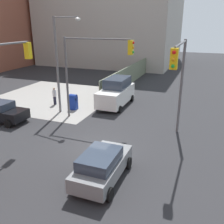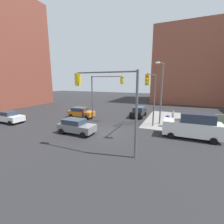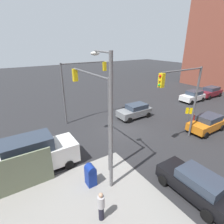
{
  "view_description": "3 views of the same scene",
  "coord_description": "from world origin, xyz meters",
  "px_view_note": "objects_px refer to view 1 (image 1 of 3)",
  "views": [
    {
      "loc": [
        -12.74,
        -6.08,
        7.44
      ],
      "look_at": [
        2.24,
        -0.29,
        1.73
      ],
      "focal_mm": 40.0,
      "sensor_mm": 36.0,
      "label": 1
    },
    {
      "loc": [
        7.05,
        -14.82,
        5.7
      ],
      "look_at": [
        0.15,
        1.17,
        2.14
      ],
      "focal_mm": 24.0,
      "sensor_mm": 36.0,
      "label": 2
    },
    {
      "loc": [
        9.72,
        12.94,
        8.33
      ],
      "look_at": [
        0.94,
        -0.75,
        1.85
      ],
      "focal_mm": 28.0,
      "sensor_mm": 36.0,
      "label": 3
    }
  ],
  "objects_px": {
    "coupe_gray": "(102,165)",
    "mailbox_blue": "(73,101)",
    "pedestrian_crossing": "(55,96)",
    "sedan_black": "(0,111)",
    "van_white_delivery": "(116,92)",
    "traffic_signal_se_corner": "(179,74)",
    "traffic_signal_ne_corner": "(91,62)",
    "street_lamp_corner": "(60,59)",
    "smokestack": "(21,13)"
  },
  "relations": [
    {
      "from": "traffic_signal_ne_corner",
      "to": "pedestrian_crossing",
      "type": "distance_m",
      "value": 6.72
    },
    {
      "from": "coupe_gray",
      "to": "sedan_black",
      "type": "bearing_deg",
      "value": 67.52
    },
    {
      "from": "street_lamp_corner",
      "to": "coupe_gray",
      "type": "xyz_separation_m",
      "value": [
        -8.07,
        -7.2,
        -3.86
      ]
    },
    {
      "from": "traffic_signal_se_corner",
      "to": "mailbox_blue",
      "type": "relative_size",
      "value": 4.55
    },
    {
      "from": "mailbox_blue",
      "to": "traffic_signal_ne_corner",
      "type": "bearing_deg",
      "value": -122.45
    },
    {
      "from": "traffic_signal_se_corner",
      "to": "mailbox_blue",
      "type": "bearing_deg",
      "value": 68.64
    },
    {
      "from": "traffic_signal_ne_corner",
      "to": "smokestack",
      "type": "bearing_deg",
      "value": 46.86
    },
    {
      "from": "mailbox_blue",
      "to": "coupe_gray",
      "type": "bearing_deg",
      "value": -143.46
    },
    {
      "from": "sedan_black",
      "to": "coupe_gray",
      "type": "height_order",
      "value": "same"
    },
    {
      "from": "traffic_signal_se_corner",
      "to": "smokestack",
      "type": "bearing_deg",
      "value": 50.99
    },
    {
      "from": "van_white_delivery",
      "to": "street_lamp_corner",
      "type": "bearing_deg",
      "value": 134.94
    },
    {
      "from": "traffic_signal_se_corner",
      "to": "coupe_gray",
      "type": "xyz_separation_m",
      "value": [
        -5.41,
        2.74,
        -3.78
      ]
    },
    {
      "from": "sedan_black",
      "to": "traffic_signal_ne_corner",
      "type": "bearing_deg",
      "value": -65.89
    },
    {
      "from": "coupe_gray",
      "to": "van_white_delivery",
      "type": "distance_m",
      "value": 12.23
    },
    {
      "from": "sedan_black",
      "to": "van_white_delivery",
      "type": "xyz_separation_m",
      "value": [
        7.25,
        -7.19,
        0.44
      ]
    },
    {
      "from": "smokestack",
      "to": "van_white_delivery",
      "type": "relative_size",
      "value": 3.51
    },
    {
      "from": "street_lamp_corner",
      "to": "pedestrian_crossing",
      "type": "distance_m",
      "value": 4.61
    },
    {
      "from": "street_lamp_corner",
      "to": "pedestrian_crossing",
      "type": "xyz_separation_m",
      "value": [
        1.66,
        1.96,
        -3.82
      ]
    },
    {
      "from": "coupe_gray",
      "to": "mailbox_blue",
      "type": "bearing_deg",
      "value": 36.54
    },
    {
      "from": "sedan_black",
      "to": "pedestrian_crossing",
      "type": "distance_m",
      "value": 5.51
    },
    {
      "from": "traffic_signal_se_corner",
      "to": "traffic_signal_ne_corner",
      "type": "xyz_separation_m",
      "value": [
        2.02,
        6.83,
        0.02
      ]
    },
    {
      "from": "traffic_signal_se_corner",
      "to": "van_white_delivery",
      "type": "xyz_separation_m",
      "value": [
        6.28,
        6.3,
        -3.34
      ]
    },
    {
      "from": "mailbox_blue",
      "to": "sedan_black",
      "type": "bearing_deg",
      "value": 139.59
    },
    {
      "from": "coupe_gray",
      "to": "pedestrian_crossing",
      "type": "relative_size",
      "value": 2.43
    },
    {
      "from": "street_lamp_corner",
      "to": "smokestack",
      "type": "bearing_deg",
      "value": 44.16
    },
    {
      "from": "traffic_signal_se_corner",
      "to": "van_white_delivery",
      "type": "distance_m",
      "value": 9.5
    },
    {
      "from": "sedan_black",
      "to": "traffic_signal_se_corner",
      "type": "bearing_deg",
      "value": -85.91
    },
    {
      "from": "smokestack",
      "to": "traffic_signal_se_corner",
      "type": "relative_size",
      "value": 2.92
    },
    {
      "from": "mailbox_blue",
      "to": "traffic_signal_se_corner",
      "type": "bearing_deg",
      "value": -111.36
    },
    {
      "from": "smokestack",
      "to": "mailbox_blue",
      "type": "bearing_deg",
      "value": -134.1
    },
    {
      "from": "mailbox_blue",
      "to": "coupe_gray",
      "type": "xyz_separation_m",
      "value": [
        -9.13,
        -6.76,
        0.08
      ]
    },
    {
      "from": "traffic_signal_se_corner",
      "to": "pedestrian_crossing",
      "type": "distance_m",
      "value": 13.2
    },
    {
      "from": "traffic_signal_ne_corner",
      "to": "mailbox_blue",
      "type": "distance_m",
      "value": 5.01
    },
    {
      "from": "traffic_signal_se_corner",
      "to": "pedestrian_crossing",
      "type": "relative_size",
      "value": 3.83
    },
    {
      "from": "smokestack",
      "to": "coupe_gray",
      "type": "xyz_separation_m",
      "value": [
        -33.36,
        -31.76,
        -8.64
      ]
    },
    {
      "from": "traffic_signal_se_corner",
      "to": "van_white_delivery",
      "type": "relative_size",
      "value": 1.2
    },
    {
      "from": "traffic_signal_se_corner",
      "to": "van_white_delivery",
      "type": "height_order",
      "value": "traffic_signal_se_corner"
    },
    {
      "from": "coupe_gray",
      "to": "van_white_delivery",
      "type": "height_order",
      "value": "van_white_delivery"
    },
    {
      "from": "van_white_delivery",
      "to": "coupe_gray",
      "type": "bearing_deg",
      "value": -163.05
    },
    {
      "from": "smokestack",
      "to": "traffic_signal_ne_corner",
      "type": "distance_m",
      "value": 38.23
    },
    {
      "from": "traffic_signal_ne_corner",
      "to": "van_white_delivery",
      "type": "distance_m",
      "value": 5.46
    },
    {
      "from": "van_white_delivery",
      "to": "pedestrian_crossing",
      "type": "distance_m",
      "value": 5.95
    },
    {
      "from": "traffic_signal_se_corner",
      "to": "street_lamp_corner",
      "type": "height_order",
      "value": "street_lamp_corner"
    },
    {
      "from": "coupe_gray",
      "to": "pedestrian_crossing",
      "type": "bearing_deg",
      "value": 43.29
    },
    {
      "from": "smokestack",
      "to": "pedestrian_crossing",
      "type": "distance_m",
      "value": 33.81
    },
    {
      "from": "sedan_black",
      "to": "coupe_gray",
      "type": "xyz_separation_m",
      "value": [
        -4.45,
        -10.75,
        -0.0
      ]
    },
    {
      "from": "street_lamp_corner",
      "to": "sedan_black",
      "type": "relative_size",
      "value": 1.91
    },
    {
      "from": "traffic_signal_ne_corner",
      "to": "pedestrian_crossing",
      "type": "height_order",
      "value": "traffic_signal_ne_corner"
    },
    {
      "from": "sedan_black",
      "to": "pedestrian_crossing",
      "type": "bearing_deg",
      "value": -16.71
    },
    {
      "from": "mailbox_blue",
      "to": "van_white_delivery",
      "type": "xyz_separation_m",
      "value": [
        2.56,
        -3.2,
        0.52
      ]
    }
  ]
}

